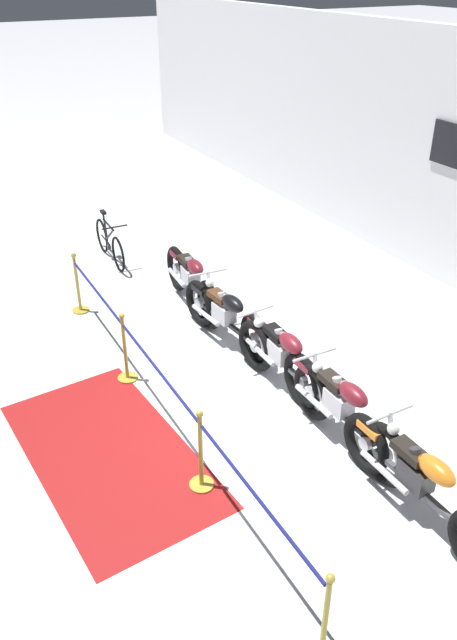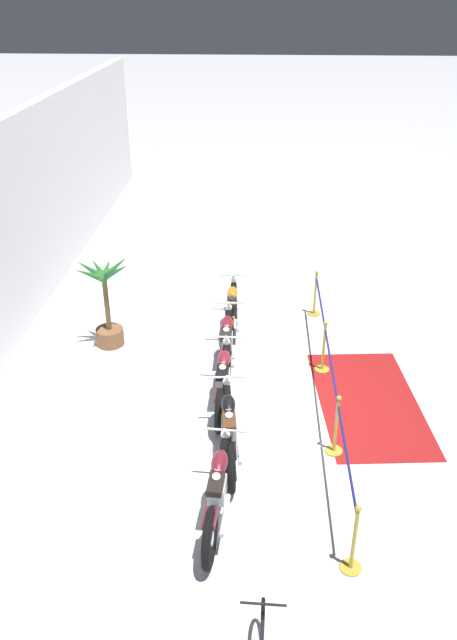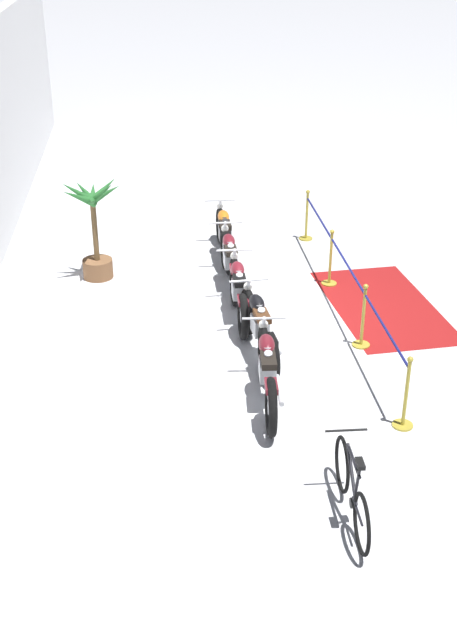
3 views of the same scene
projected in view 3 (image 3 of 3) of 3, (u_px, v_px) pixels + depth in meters
ground_plane at (281, 316)px, 13.49m from camera, size 120.00×120.00×0.00m
motorcycle_maroon_0 at (267, 372)px, 10.90m from camera, size 2.25×0.62×0.97m
motorcycle_black_1 at (259, 327)px, 12.09m from camera, size 2.27×0.62×0.95m
motorcycle_maroon_2 at (239, 292)px, 13.23m from camera, size 2.21×0.62×0.95m
motorcycle_maroon_3 at (230, 261)px, 14.34m from camera, size 2.35×0.62×0.96m
motorcycle_orange_4 at (225, 235)px, 15.54m from camera, size 2.35×0.62×0.94m
bicycle at (352, 491)px, 8.85m from camera, size 1.69×0.48×0.94m
potted_palm_left_of_row at (95, 230)px, 14.48m from camera, size 1.06×1.08×1.94m
stanchion_far_left at (365, 307)px, 12.20m from camera, size 6.90×0.28×1.05m
stanchion_mid_left at (362, 325)px, 12.40m from camera, size 0.28×0.28×1.05m
stanchion_mid_right at (330, 266)px, 14.47m from camera, size 0.28×0.28×1.05m
stanchion_far_right at (306, 223)px, 16.47m from camera, size 0.28×0.28×1.05m
floor_banner at (383, 306)px, 13.82m from camera, size 3.32×1.96×0.01m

